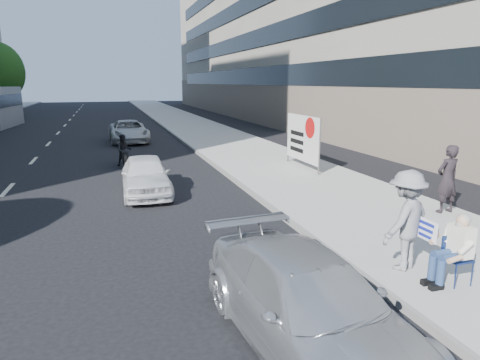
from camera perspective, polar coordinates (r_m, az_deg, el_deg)
name	(u,v)px	position (r m, az deg, el deg)	size (l,w,h in m)	color
ground	(259,253)	(9.59, 2.49, -9.71)	(160.00, 160.00, 0.00)	black
near_sidewalk	(215,136)	(29.41, -3.38, 5.83)	(5.00, 120.00, 0.15)	#AAA79F
near_building	(312,16)	(45.46, 9.63, 20.72)	(14.00, 70.00, 20.00)	gray
seated_protester	(453,246)	(8.51, 26.50, -7.83)	(0.83, 1.11, 1.31)	navy
jogger	(406,220)	(8.76, 21.25, -5.03)	(1.26, 0.72, 1.95)	gray
pedestrian_woman	(447,179)	(13.01, 25.92, 0.11)	(0.69, 0.45, 1.89)	black
protest_banner	(303,138)	(18.15, 8.34, 5.54)	(0.08, 3.06, 2.20)	#4C4C4C
parked_sedan	(308,304)	(6.29, 9.05, -15.98)	(1.86, 4.57, 1.33)	#ACAFB4
white_sedan_near	(146,175)	(14.66, -12.48, 0.65)	(1.54, 3.83, 1.30)	white
white_sedan_far	(129,131)	(27.96, -14.62, 6.32)	(2.25, 4.89, 1.36)	silver
motorcycle	(124,152)	(19.93, -15.20, 3.65)	(0.72, 2.05, 1.42)	black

